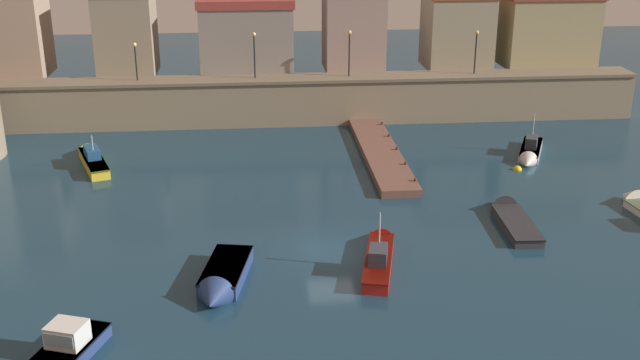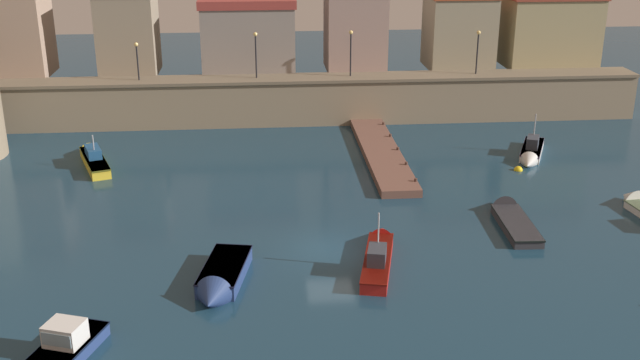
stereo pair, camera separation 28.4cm
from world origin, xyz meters
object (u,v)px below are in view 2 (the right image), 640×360
object	(u,v)px
moored_boat_3	(220,280)
moored_boat_4	(93,157)
quay_lamp_0	(137,55)
quay_lamp_3	(478,45)
moored_boat_6	(510,216)
moored_boat_1	(531,153)
quay_lamp_1	(256,48)
quay_lamp_2	(351,46)
moored_boat_5	(379,254)
mooring_buoy_0	(518,170)

from	to	relation	value
moored_boat_3	moored_boat_4	distance (m)	21.06
moored_boat_3	quay_lamp_0	bearing A→B (deg)	-154.46
quay_lamp_0	quay_lamp_3	world-z (taller)	quay_lamp_3
quay_lamp_0	moored_boat_6	size ratio (longest dim) A/B	0.45
quay_lamp_3	moored_boat_1	world-z (taller)	quay_lamp_3
moored_boat_4	quay_lamp_3	bearing A→B (deg)	-92.26
quay_lamp_1	quay_lamp_2	size ratio (longest dim) A/B	0.99
quay_lamp_3	moored_boat_3	size ratio (longest dim) A/B	0.59
quay_lamp_1	moored_boat_4	distance (m)	15.67
quay_lamp_2	moored_boat_5	size ratio (longest dim) A/B	0.51
quay_lamp_2	moored_boat_4	size ratio (longest dim) A/B	0.52
moored_boat_4	moored_boat_6	distance (m)	28.45
moored_boat_3	moored_boat_6	size ratio (longest dim) A/B	0.90
moored_boat_3	quay_lamp_2	bearing A→B (deg)	171.98
moored_boat_6	quay_lamp_1	bearing A→B (deg)	36.67
quay_lamp_2	moored_boat_6	size ratio (longest dim) A/B	0.56
moored_boat_4	mooring_buoy_0	distance (m)	29.25
quay_lamp_2	quay_lamp_3	size ratio (longest dim) A/B	1.05
moored_boat_4	moored_boat_1	bearing A→B (deg)	-111.85
mooring_buoy_0	quay_lamp_1	bearing A→B (deg)	143.69
moored_boat_3	moored_boat_6	xyz separation A→B (m)	(16.28, 6.73, -0.15)
moored_boat_3	mooring_buoy_0	bearing A→B (deg)	138.40
moored_boat_5	moored_boat_3	bearing A→B (deg)	118.12
quay_lamp_1	quay_lamp_2	distance (m)	7.55
moored_boat_1	moored_boat_6	world-z (taller)	moored_boat_1
moored_boat_3	moored_boat_5	size ratio (longest dim) A/B	0.82
quay_lamp_2	moored_boat_6	world-z (taller)	quay_lamp_2
quay_lamp_3	moored_boat_3	world-z (taller)	quay_lamp_3
moored_boat_4	moored_boat_6	world-z (taller)	moored_boat_4
quay_lamp_2	moored_boat_6	distance (m)	22.92
moored_boat_3	moored_boat_4	world-z (taller)	moored_boat_4
moored_boat_1	moored_boat_3	size ratio (longest dim) A/B	1.04
quay_lamp_1	moored_boat_3	xyz separation A→B (m)	(-2.00, -27.83, -5.75)
moored_boat_1	mooring_buoy_0	world-z (taller)	moored_boat_1
quay_lamp_0	quay_lamp_2	xyz separation A→B (m)	(16.81, -0.00, 0.40)
mooring_buoy_0	moored_boat_1	bearing A→B (deg)	55.38
moored_boat_1	mooring_buoy_0	distance (m)	3.06
quay_lamp_0	moored_boat_1	world-z (taller)	quay_lamp_0
quay_lamp_0	moored_boat_6	distance (m)	32.09
quay_lamp_2	moored_boat_5	world-z (taller)	quay_lamp_2
quay_lamp_0	moored_boat_5	size ratio (longest dim) A/B	0.41
quay_lamp_0	moored_boat_3	bearing A→B (deg)	-75.38
quay_lamp_2	quay_lamp_3	world-z (taller)	quay_lamp_2
quay_lamp_0	moored_boat_5	distance (m)	30.30
mooring_buoy_0	moored_boat_5	bearing A→B (deg)	-132.13
quay_lamp_3	moored_boat_4	xyz separation A→B (m)	(-29.35, -9.02, -5.63)
quay_lamp_2	moored_boat_4	bearing A→B (deg)	-154.64
quay_lamp_0	moored_boat_3	xyz separation A→B (m)	(7.26, -27.83, -5.37)
quay_lamp_1	moored_boat_3	size ratio (longest dim) A/B	0.61
moored_boat_6	moored_boat_1	bearing A→B (deg)	-22.24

